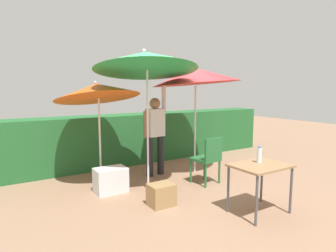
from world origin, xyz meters
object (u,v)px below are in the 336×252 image
umbrella_orange (97,91)px  umbrella_yellow (196,76)px  bottle_water (259,155)px  chair_plastic (208,157)px  crate_cardboard (161,195)px  person_vendor (155,131)px  cooler_box (111,180)px  umbrella_rainbow (146,61)px  folding_table (260,170)px

umbrella_orange → umbrella_yellow: size_ratio=0.89×
umbrella_orange → bottle_water: size_ratio=8.54×
chair_plastic → crate_cardboard: 1.37m
umbrella_orange → bottle_water: umbrella_orange is taller
crate_cardboard → bottle_water: 1.58m
person_vendor → cooler_box: person_vendor is taller
cooler_box → bottle_water: bottle_water is taller
person_vendor → bottle_water: person_vendor is taller
umbrella_yellow → cooler_box: (-1.98, -0.21, -1.83)m
crate_cardboard → chair_plastic: bearing=17.8°
crate_cardboard → person_vendor: bearing=63.8°
umbrella_rainbow → crate_cardboard: umbrella_rainbow is taller
umbrella_rainbow → chair_plastic: bearing=-17.2°
umbrella_yellow → umbrella_orange: bearing=170.2°
umbrella_rainbow → folding_table: 2.53m
umbrella_rainbow → umbrella_orange: 1.09m
umbrella_yellow → crate_cardboard: bearing=-142.7°
umbrella_orange → crate_cardboard: size_ratio=5.37×
umbrella_rainbow → bottle_water: bearing=-59.0°
umbrella_orange → person_vendor: bearing=-4.8°
umbrella_orange → crate_cardboard: umbrella_orange is taller
cooler_box → person_vendor: bearing=21.6°
chair_plastic → bottle_water: 1.34m
umbrella_yellow → person_vendor: 1.41m
person_vendor → crate_cardboard: 1.75m
chair_plastic → folding_table: 1.39m
crate_cardboard → folding_table: folding_table is taller
umbrella_orange → crate_cardboard: 2.22m
person_vendor → crate_cardboard: (-0.69, -1.41, -0.77)m
bottle_water → cooler_box: bearing=130.5°
cooler_box → bottle_water: (1.58, -1.85, 0.61)m
umbrella_yellow → cooler_box: 2.70m
person_vendor → folding_table: 2.42m
umbrella_yellow → bottle_water: bearing=-101.0°
cooler_box → crate_cardboard: 1.06m
cooler_box → folding_table: bearing=-51.7°
umbrella_orange → crate_cardboard: bearing=-73.1°
umbrella_orange → umbrella_yellow: (1.99, -0.34, 0.30)m
umbrella_rainbow → person_vendor: size_ratio=1.37×
umbrella_yellow → crate_cardboard: 2.68m
bottle_water → umbrella_yellow: bearing=79.0°
umbrella_yellow → chair_plastic: bearing=-109.4°
person_vendor → folding_table: (0.37, -2.37, -0.31)m
person_vendor → chair_plastic: (0.57, -1.01, -0.42)m
cooler_box → folding_table: folding_table is taller
bottle_water → crate_cardboard: bearing=141.8°
umbrella_rainbow → crate_cardboard: 2.21m
umbrella_rainbow → crate_cardboard: size_ratio=6.75×
chair_plastic → person_vendor: bearing=119.4°
chair_plastic → umbrella_yellow: bearing=70.6°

